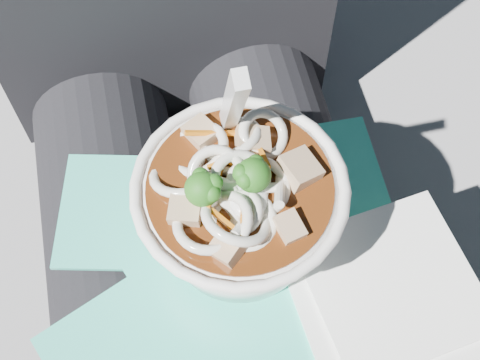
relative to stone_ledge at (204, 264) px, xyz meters
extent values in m
cube|color=slate|center=(0.00, 0.00, 0.00)|extent=(1.03, 0.56, 0.44)
cylinder|color=black|center=(-0.09, -0.15, 0.29)|extent=(0.14, 0.48, 0.14)
cylinder|color=black|center=(0.09, -0.15, 0.29)|extent=(0.14, 0.48, 0.14)
cube|color=#2EC0A4|center=(0.07, -0.12, 0.37)|extent=(0.20, 0.20, 0.00)
cube|color=#2EC0A4|center=(0.02, -0.12, 0.37)|extent=(0.13, 0.14, 0.00)
cube|color=#2EC0A4|center=(0.00, -0.12, 0.37)|extent=(0.16, 0.15, 0.00)
cube|color=#2EC0A4|center=(-0.01, -0.20, 0.37)|extent=(0.23, 0.20, 0.00)
cube|color=#2EC0A4|center=(0.02, -0.16, 0.37)|extent=(0.18, 0.18, 0.00)
cube|color=#2EC0A4|center=(-0.06, -0.09, 0.38)|extent=(0.15, 0.14, 0.00)
cube|color=#2EC0A4|center=(0.05, -0.22, 0.38)|extent=(0.20, 0.21, 0.00)
cube|color=#2EC0A4|center=(0.02, -0.19, 0.38)|extent=(0.19, 0.20, 0.00)
cube|color=#2EC0A4|center=(-0.03, -0.23, 0.38)|extent=(0.25, 0.24, 0.00)
cube|color=white|center=(0.13, -0.22, 0.39)|extent=(0.16, 0.16, 0.00)
cube|color=white|center=(0.14, -0.20, 0.39)|extent=(0.15, 0.15, 0.00)
torus|color=white|center=(0.02, -0.13, 0.47)|extent=(0.16, 0.16, 0.01)
cylinder|color=#411D09|center=(0.02, -0.13, 0.47)|extent=(0.14, 0.14, 0.01)
torus|color=silver|center=(0.00, -0.16, 0.48)|extent=(0.07, 0.07, 0.02)
torus|color=silver|center=(0.03, -0.09, 0.48)|extent=(0.06, 0.06, 0.03)
torus|color=silver|center=(0.01, -0.12, 0.47)|extent=(0.05, 0.05, 0.04)
torus|color=silver|center=(-0.01, -0.11, 0.47)|extent=(0.07, 0.07, 0.04)
torus|color=silver|center=(0.00, -0.15, 0.47)|extent=(0.06, 0.06, 0.04)
torus|color=silver|center=(0.04, -0.14, 0.48)|extent=(0.06, 0.06, 0.02)
torus|color=silver|center=(0.05, -0.10, 0.48)|extent=(0.05, 0.05, 0.03)
torus|color=silver|center=(0.00, -0.10, 0.48)|extent=(0.06, 0.06, 0.03)
torus|color=silver|center=(0.05, -0.13, 0.47)|extent=(0.06, 0.06, 0.03)
torus|color=silver|center=(0.02, -0.16, 0.47)|extent=(0.07, 0.07, 0.01)
torus|color=silver|center=(0.01, -0.16, 0.48)|extent=(0.05, 0.06, 0.04)
torus|color=silver|center=(0.01, -0.13, 0.48)|extent=(0.05, 0.04, 0.04)
torus|color=silver|center=(0.02, -0.13, 0.48)|extent=(0.06, 0.06, 0.03)
torus|color=silver|center=(0.02, -0.16, 0.48)|extent=(0.07, 0.07, 0.03)
torus|color=silver|center=(0.02, -0.13, 0.47)|extent=(0.05, 0.05, 0.04)
torus|color=silver|center=(0.02, -0.16, 0.48)|extent=(0.05, 0.05, 0.03)
cylinder|color=silver|center=(0.05, -0.14, 0.48)|extent=(0.02, 0.04, 0.02)
cylinder|color=silver|center=(0.02, -0.16, 0.48)|extent=(0.03, 0.03, 0.02)
cylinder|color=silver|center=(0.03, -0.13, 0.48)|extent=(0.02, 0.04, 0.02)
cylinder|color=silver|center=(0.02, -0.12, 0.48)|extent=(0.03, 0.03, 0.03)
cylinder|color=#6D9648|center=(0.03, -0.14, 0.48)|extent=(0.01, 0.01, 0.02)
sphere|color=#155112|center=(0.03, -0.14, 0.49)|extent=(0.03, 0.03, 0.03)
sphere|color=#155112|center=(0.02, -0.14, 0.50)|extent=(0.01, 0.01, 0.01)
sphere|color=#155112|center=(0.04, -0.13, 0.49)|extent=(0.01, 0.01, 0.01)
sphere|color=#155112|center=(0.03, -0.14, 0.50)|extent=(0.01, 0.01, 0.01)
sphere|color=#155112|center=(0.03, -0.13, 0.49)|extent=(0.01, 0.01, 0.01)
cylinder|color=#6D9648|center=(0.00, -0.14, 0.48)|extent=(0.01, 0.01, 0.02)
sphere|color=#155112|center=(0.00, -0.14, 0.49)|extent=(0.03, 0.03, 0.03)
sphere|color=#155112|center=(0.00, -0.13, 0.50)|extent=(0.01, 0.01, 0.01)
sphere|color=#155112|center=(0.00, -0.14, 0.49)|extent=(0.01, 0.01, 0.01)
sphere|color=#155112|center=(0.00, -0.14, 0.50)|extent=(0.01, 0.01, 0.01)
sphere|color=#155112|center=(0.00, -0.15, 0.50)|extent=(0.01, 0.01, 0.01)
cube|color=orange|center=(0.01, -0.09, 0.48)|extent=(0.04, 0.01, 0.02)
cube|color=orange|center=(0.02, -0.16, 0.48)|extent=(0.02, 0.05, 0.01)
cube|color=orange|center=(0.04, -0.11, 0.48)|extent=(0.01, 0.05, 0.02)
cube|color=orange|center=(0.02, -0.11, 0.48)|extent=(0.02, 0.06, 0.01)
cube|color=orange|center=(0.02, -0.12, 0.48)|extent=(0.04, 0.02, 0.01)
cube|color=orange|center=(0.00, -0.16, 0.48)|extent=(0.03, 0.04, 0.01)
cube|color=orange|center=(0.03, -0.12, 0.48)|extent=(0.03, 0.03, 0.01)
cube|color=orange|center=(0.01, -0.13, 0.48)|extent=(0.02, 0.04, 0.02)
cube|color=orange|center=(0.02, -0.17, 0.48)|extent=(0.01, 0.04, 0.01)
cube|color=#A37D5C|center=(0.07, -0.13, 0.48)|extent=(0.04, 0.03, 0.02)
cube|color=#A37D5C|center=(0.04, -0.10, 0.48)|extent=(0.03, 0.03, 0.02)
cube|color=#A37D5C|center=(0.00, -0.08, 0.48)|extent=(0.03, 0.03, 0.02)
cube|color=#A37D5C|center=(-0.02, -0.15, 0.48)|extent=(0.03, 0.03, 0.02)
cube|color=#A37D5C|center=(0.00, -0.18, 0.48)|extent=(0.03, 0.03, 0.02)
cube|color=#A37D5C|center=(0.05, -0.17, 0.47)|extent=(0.02, 0.03, 0.02)
ellipsoid|color=silver|center=(0.03, -0.14, 0.48)|extent=(0.03, 0.04, 0.01)
cube|color=silver|center=(0.03, -0.10, 0.53)|extent=(0.01, 0.06, 0.13)
camera|label=1|loc=(-0.03, -0.36, 0.90)|focal=50.00mm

